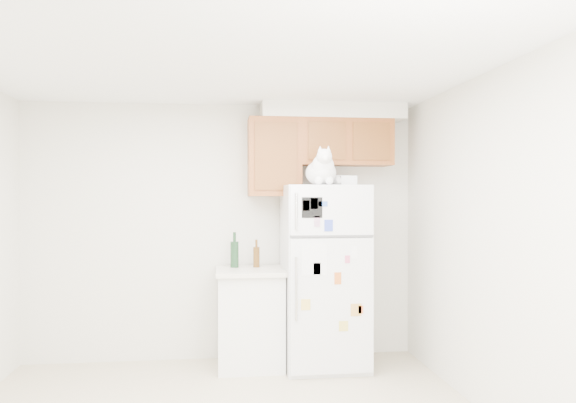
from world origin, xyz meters
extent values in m
cube|color=beige|center=(0.00, 2.00, 1.25)|extent=(3.80, 0.04, 2.50)
cube|color=beige|center=(0.00, -2.00, 1.25)|extent=(3.80, 0.04, 2.50)
cube|color=beige|center=(1.90, 0.00, 1.25)|extent=(0.04, 4.00, 2.50)
cube|color=white|center=(0.00, 0.00, 2.50)|extent=(3.80, 4.00, 0.04)
cube|color=#994421|center=(1.20, 1.82, 2.12)|extent=(0.90, 0.33, 0.45)
cube|color=#994421|center=(0.50, 1.82, 1.98)|extent=(0.50, 0.33, 0.75)
cube|color=silver|center=(1.07, 1.83, 2.42)|extent=(1.40, 0.37, 0.15)
cube|color=silver|center=(0.95, 1.62, 0.85)|extent=(0.76, 0.72, 1.70)
cube|color=silver|center=(0.95, 1.25, 1.48)|extent=(0.74, 0.03, 0.44)
cube|color=silver|center=(0.95, 1.25, 0.64)|extent=(0.74, 0.03, 1.19)
cube|color=#59595B|center=(0.95, 1.25, 1.25)|extent=(0.74, 0.03, 0.02)
cylinder|color=silver|center=(0.63, 1.22, 1.47)|extent=(0.02, 0.02, 0.32)
cylinder|color=silver|center=(0.63, 1.22, 0.80)|extent=(0.02, 0.02, 0.55)
cube|color=black|center=(0.77, 1.23, 1.50)|extent=(0.18, 0.00, 0.18)
cube|color=white|center=(0.79, 1.23, 1.05)|extent=(0.22, 0.00, 0.28)
cube|color=gold|center=(1.16, 1.23, 0.60)|extent=(0.10, 0.00, 0.11)
cube|color=#E4BD50|center=(0.71, 1.23, 0.66)|extent=(0.08, 0.00, 0.10)
cube|color=orange|center=(1.20, 1.23, 0.60)|extent=(0.05, 0.00, 0.07)
cube|color=white|center=(1.14, 1.23, 1.10)|extent=(0.06, 0.00, 0.11)
cube|color=#9DB6DE|center=(0.81, 1.23, 0.97)|extent=(0.07, 0.00, 0.10)
cube|color=#CF5279|center=(1.08, 1.23, 1.05)|extent=(0.05, 0.00, 0.07)
cube|color=#AB7A9A|center=(0.81, 1.23, 1.38)|extent=(0.05, 0.00, 0.10)
cube|color=#DC6837|center=(0.72, 1.23, 1.52)|extent=(0.06, 0.00, 0.09)
cube|color=gold|center=(1.05, 1.23, 0.46)|extent=(0.08, 0.00, 0.09)
cube|color=#D06122|center=(1.00, 1.23, 0.88)|extent=(0.06, 0.00, 0.11)
cube|color=#9BC2DC|center=(0.79, 1.23, 1.54)|extent=(0.06, 0.00, 0.10)
cube|color=#3346B4|center=(0.91, 1.23, 1.34)|extent=(0.08, 0.00, 0.10)
cube|color=#345DB9|center=(0.86, 1.23, 1.53)|extent=(0.08, 0.00, 0.05)
cube|color=white|center=(0.26, 1.68, 0.44)|extent=(0.60, 0.60, 0.88)
cube|color=silver|center=(0.26, 1.66, 0.90)|extent=(0.64, 0.64, 0.04)
ellipsoid|color=white|center=(0.89, 1.46, 1.81)|extent=(0.27, 0.37, 0.23)
ellipsoid|color=white|center=(0.89, 1.35, 1.86)|extent=(0.20, 0.16, 0.22)
sphere|color=white|center=(0.89, 1.29, 1.95)|extent=(0.14, 0.14, 0.14)
cone|color=white|center=(0.85, 1.29, 2.02)|extent=(0.05, 0.05, 0.05)
cone|color=white|center=(0.93, 1.29, 2.02)|extent=(0.05, 0.05, 0.05)
cone|color=#D88C8C|center=(0.85, 1.29, 2.01)|extent=(0.03, 0.03, 0.03)
cone|color=#D88C8C|center=(0.93, 1.29, 2.01)|extent=(0.03, 0.03, 0.03)
sphere|color=white|center=(0.89, 1.24, 1.93)|extent=(0.06, 0.06, 0.06)
sphere|color=white|center=(0.84, 1.31, 1.74)|extent=(0.07, 0.07, 0.07)
sphere|color=white|center=(0.94, 1.31, 1.74)|extent=(0.07, 0.07, 0.07)
cylinder|color=white|center=(1.00, 1.58, 1.74)|extent=(0.17, 0.23, 0.08)
cube|color=white|center=(1.14, 1.77, 1.75)|extent=(0.21, 0.17, 0.10)
cube|color=white|center=(1.18, 1.59, 1.74)|extent=(0.16, 0.13, 0.09)
camera|label=1|loc=(-0.05, -3.57, 1.59)|focal=35.00mm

